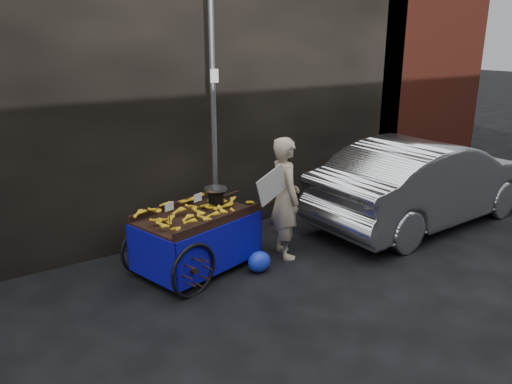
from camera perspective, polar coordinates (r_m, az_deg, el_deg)
ground at (r=6.40m, az=-1.07°, el=-9.70°), size 80.00×80.00×0.00m
building_wall at (r=8.18m, az=-9.01°, el=14.29°), size 13.50×2.00×5.00m
street_pole at (r=7.02m, az=-4.91°, el=9.91°), size 0.12×0.10×4.00m
banana_cart at (r=6.36m, az=-7.17°, el=-3.40°), size 2.16×1.37×1.09m
vendor at (r=6.71m, az=3.33°, el=-0.69°), size 0.91×0.69×1.67m
plastic_bag at (r=6.47m, az=0.37°, el=-7.98°), size 0.31×0.25×0.28m
parked_car at (r=8.46m, az=18.90°, el=1.17°), size 4.22×1.60×1.37m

